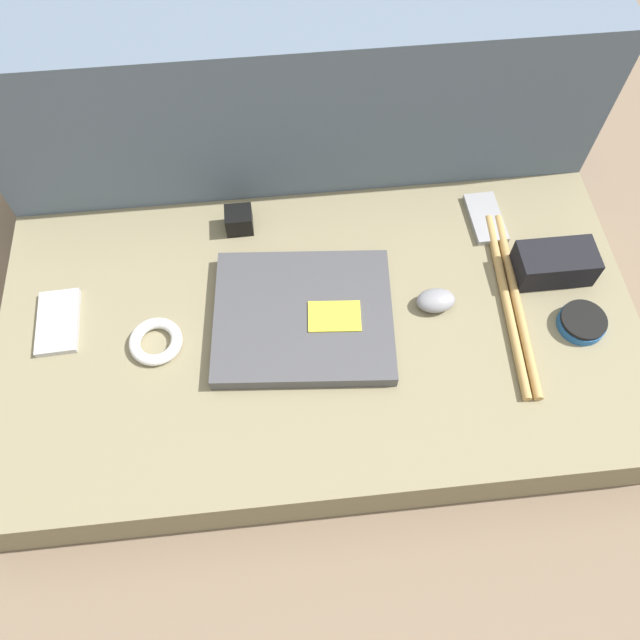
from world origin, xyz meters
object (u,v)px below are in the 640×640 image
(speaker_puck, at_px, (582,322))
(phone_black, at_px, (58,322))
(charger_brick, at_px, (239,220))
(phone_silver, at_px, (486,218))
(laptop, at_px, (304,317))
(camera_pouch, at_px, (554,264))
(computer_mouse, at_px, (436,300))

(speaker_puck, xyz_separation_m, phone_black, (-0.91, 0.10, -0.01))
(speaker_puck, bearing_deg, charger_brick, 154.51)
(phone_silver, bearing_deg, laptop, -154.93)
(laptop, relative_size, phone_silver, 2.74)
(speaker_puck, bearing_deg, phone_silver, 114.10)
(camera_pouch, height_order, charger_brick, camera_pouch)
(charger_brick, bearing_deg, laptop, -64.74)
(phone_black, xyz_separation_m, camera_pouch, (0.88, 0.02, 0.02))
(laptop, bearing_deg, speaker_puck, -2.39)
(laptop, xyz_separation_m, speaker_puck, (0.48, -0.06, -0.00))
(laptop, xyz_separation_m, phone_black, (-0.43, 0.04, -0.01))
(computer_mouse, xyz_separation_m, charger_brick, (-0.34, 0.21, 0.01))
(computer_mouse, bearing_deg, phone_black, 176.28)
(phone_black, bearing_deg, charger_brick, 26.74)
(charger_brick, bearing_deg, camera_pouch, -16.31)
(speaker_puck, height_order, charger_brick, charger_brick)
(laptop, relative_size, charger_brick, 6.48)
(speaker_puck, distance_m, phone_silver, 0.27)
(camera_pouch, bearing_deg, phone_silver, 123.64)
(laptop, relative_size, camera_pouch, 2.35)
(computer_mouse, bearing_deg, laptop, -179.31)
(laptop, xyz_separation_m, phone_silver, (0.37, 0.19, -0.01))
(phone_black, bearing_deg, computer_mouse, -4.91)
(charger_brick, bearing_deg, speaker_puck, -25.49)
(laptop, height_order, speaker_puck, laptop)
(computer_mouse, height_order, speaker_puck, computer_mouse)
(charger_brick, bearing_deg, computer_mouse, -31.96)
(camera_pouch, distance_m, charger_brick, 0.58)
(phone_black, relative_size, charger_brick, 2.53)
(computer_mouse, distance_m, phone_black, 0.66)
(phone_silver, relative_size, phone_black, 0.93)
(laptop, height_order, camera_pouch, camera_pouch)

